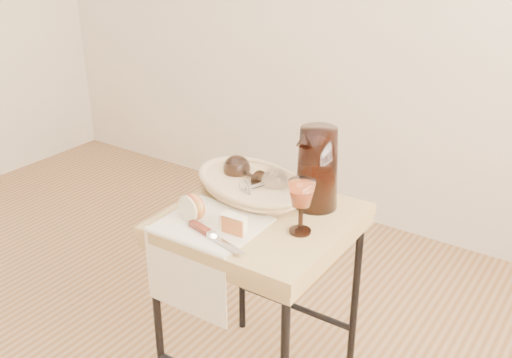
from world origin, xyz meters
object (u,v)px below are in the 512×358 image
Objects in this scene: pitcher at (317,168)px; apple_half at (194,206)px; tea_towel at (212,224)px; side_table at (260,306)px; wine_goblet at (301,207)px; goblet_lying_b at (262,185)px; bread_basket at (251,186)px; goblet_lying_a at (246,173)px; table_knife at (213,236)px.

apple_half is (-0.23, -0.27, -0.08)m from pitcher.
tea_towel is 0.34m from pitcher.
side_table is 0.42m from wine_goblet.
side_table is 0.35m from tea_towel.
side_table is 0.38m from goblet_lying_b.
tea_towel is 0.75× the size of bread_basket.
side_table is at bearing 153.77° from goblet_lying_a.
goblet_lying_b is at bearing 80.42° from tea_towel.
wine_goblet is 0.30m from apple_half.
goblet_lying_b is 0.86× the size of wine_goblet.
goblet_lying_a is 0.31m from wine_goblet.
goblet_lying_a is at bearing 90.63° from goblet_lying_b.
goblet_lying_a reaches higher than apple_half.
bread_basket is at bearing 134.77° from side_table.
apple_half is at bearing -135.16° from side_table.
wine_goblet is 0.24m from table_knife.
bread_basket reaches higher than tea_towel.
apple_half is (-0.03, -0.23, 0.02)m from bread_basket.
goblet_lying_b reaches higher than side_table.
goblet_lying_b is 0.17m from pitcher.
bread_basket is at bearing 92.46° from goblet_lying_b.
goblet_lying_b is (-0.05, 0.08, 0.37)m from side_table.
goblet_lying_a is 0.50× the size of pitcher.
pitcher reaches higher than apple_half.
wine_goblet is (0.04, -0.16, -0.04)m from pitcher.
tea_towel reaches higher than side_table.
wine_goblet is 0.74× the size of table_knife.
tea_towel is 1.93× the size of goblet_lying_a.
table_knife is (0.11, -0.30, -0.04)m from goblet_lying_a.
goblet_lying_b is 0.27m from table_knife.
goblet_lying_a is at bearing 101.91° from tea_towel.
tea_towel is 1.75× the size of wine_goblet.
wine_goblet is at bearing 58.45° from table_knife.
wine_goblet is at bearing -94.86° from pitcher.
pitcher is 0.37m from apple_half.
apple_half is 0.40× the size of table_knife.
goblet_lying_a is 0.25m from apple_half.
pitcher is at bearing 54.54° from tea_towel.
goblet_lying_b is 0.23m from apple_half.
tea_towel is 0.25m from wine_goblet.
wine_goblet reaches higher than goblet_lying_b.
table_knife is (-0.17, -0.17, -0.06)m from wine_goblet.
apple_half is at bearing -173.11° from tea_towel.
bread_basket is at bearing 92.60° from apple_half.
wine_goblet is (0.25, -0.12, 0.05)m from bread_basket.
goblet_lying_b is at bearing 120.28° from side_table.
bread_basket reaches higher than table_knife.
wine_goblet is at bearing 168.76° from goblet_lying_a.
bread_basket is at bearing 168.70° from goblet_lying_a.
goblet_lying_a is (-0.13, 0.12, 0.37)m from side_table.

